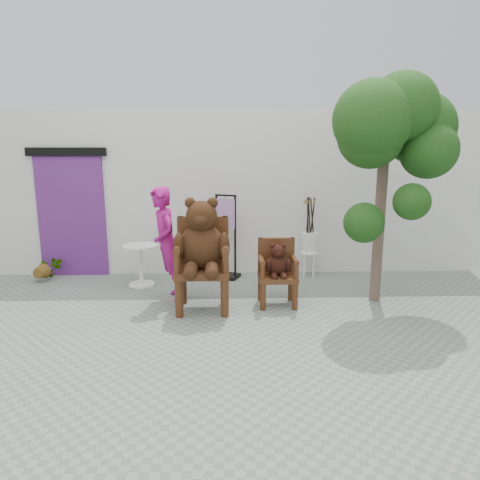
{
  "coord_description": "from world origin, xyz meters",
  "views": [
    {
      "loc": [
        -0.21,
        -5.21,
        2.26
      ],
      "look_at": [
        0.01,
        1.08,
        0.95
      ],
      "focal_mm": 32.0,
      "sensor_mm": 36.0,
      "label": 1
    }
  ],
  "objects_px": {
    "cafe_table": "(141,260)",
    "person": "(169,244)",
    "display_stand": "(226,246)",
    "tree": "(395,129)",
    "chair_small": "(277,267)",
    "stool_bucket": "(310,242)",
    "chair_big": "(202,247)"
  },
  "relations": [
    {
      "from": "person",
      "to": "display_stand",
      "type": "height_order",
      "value": "person"
    },
    {
      "from": "person",
      "to": "chair_big",
      "type": "bearing_deg",
      "value": 27.97
    },
    {
      "from": "person",
      "to": "stool_bucket",
      "type": "relative_size",
      "value": 1.2
    },
    {
      "from": "chair_small",
      "to": "stool_bucket",
      "type": "xyz_separation_m",
      "value": [
        0.76,
        1.45,
        0.06
      ]
    },
    {
      "from": "chair_big",
      "to": "person",
      "type": "xyz_separation_m",
      "value": [
        -0.54,
        0.46,
        -0.05
      ]
    },
    {
      "from": "chair_small",
      "to": "stool_bucket",
      "type": "bearing_deg",
      "value": 62.32
    },
    {
      "from": "chair_big",
      "to": "stool_bucket",
      "type": "height_order",
      "value": "chair_big"
    },
    {
      "from": "cafe_table",
      "to": "tree",
      "type": "height_order",
      "value": "tree"
    },
    {
      "from": "stool_bucket",
      "to": "person",
      "type": "bearing_deg",
      "value": -153.93
    },
    {
      "from": "tree",
      "to": "chair_big",
      "type": "bearing_deg",
      "value": -177.29
    },
    {
      "from": "person",
      "to": "stool_bucket",
      "type": "bearing_deg",
      "value": 94.59
    },
    {
      "from": "chair_small",
      "to": "tree",
      "type": "height_order",
      "value": "tree"
    },
    {
      "from": "chair_small",
      "to": "cafe_table",
      "type": "distance_m",
      "value": 2.44
    },
    {
      "from": "cafe_table",
      "to": "person",
      "type": "bearing_deg",
      "value": -51.21
    },
    {
      "from": "chair_big",
      "to": "chair_small",
      "type": "relative_size",
      "value": 1.67
    },
    {
      "from": "chair_big",
      "to": "person",
      "type": "bearing_deg",
      "value": 139.44
    },
    {
      "from": "stool_bucket",
      "to": "tree",
      "type": "distance_m",
      "value": 2.58
    },
    {
      "from": "chair_big",
      "to": "stool_bucket",
      "type": "distance_m",
      "value": 2.49
    },
    {
      "from": "stool_bucket",
      "to": "cafe_table",
      "type": "bearing_deg",
      "value": -171.39
    },
    {
      "from": "person",
      "to": "stool_bucket",
      "type": "distance_m",
      "value": 2.68
    },
    {
      "from": "chair_small",
      "to": "person",
      "type": "height_order",
      "value": "person"
    },
    {
      "from": "cafe_table",
      "to": "chair_big",
      "type": "bearing_deg",
      "value": -46.61
    },
    {
      "from": "display_stand",
      "to": "tree",
      "type": "height_order",
      "value": "tree"
    },
    {
      "from": "chair_big",
      "to": "display_stand",
      "type": "bearing_deg",
      "value": 77.88
    },
    {
      "from": "person",
      "to": "display_stand",
      "type": "bearing_deg",
      "value": 120.48
    },
    {
      "from": "chair_big",
      "to": "chair_small",
      "type": "bearing_deg",
      "value": 9.22
    },
    {
      "from": "display_stand",
      "to": "tree",
      "type": "distance_m",
      "value": 3.41
    },
    {
      "from": "chair_small",
      "to": "cafe_table",
      "type": "bearing_deg",
      "value": 155.67
    },
    {
      "from": "cafe_table",
      "to": "tree",
      "type": "relative_size",
      "value": 0.21
    },
    {
      "from": "cafe_table",
      "to": "display_stand",
      "type": "height_order",
      "value": "display_stand"
    },
    {
      "from": "chair_big",
      "to": "tree",
      "type": "xyz_separation_m",
      "value": [
        2.71,
        0.13,
        1.64
      ]
    },
    {
      "from": "chair_big",
      "to": "person",
      "type": "height_order",
      "value": "person"
    }
  ]
}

